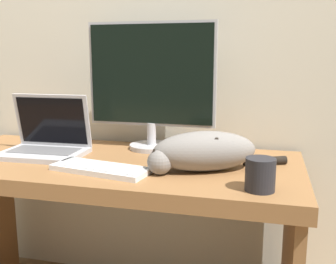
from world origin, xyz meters
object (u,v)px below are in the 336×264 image
at_px(monitor, 151,83).
at_px(external_keyboard, 100,169).
at_px(laptop, 46,143).
at_px(cat, 203,151).
at_px(coffee_mug, 260,174).

distance_m(monitor, external_keyboard, 0.49).
bearing_deg(monitor, external_keyboard, -101.27).
bearing_deg(laptop, monitor, 25.79).
bearing_deg(monitor, cat, -45.35).
bearing_deg(coffee_mug, monitor, 137.00).
xyz_separation_m(cat, coffee_mug, (0.21, -0.17, -0.02)).
bearing_deg(laptop, coffee_mug, -17.02).
height_order(monitor, cat, monitor).
xyz_separation_m(laptop, coffee_mug, (0.90, -0.24, 0.00)).
xyz_separation_m(monitor, external_keyboard, (-0.08, -0.39, -0.29)).
bearing_deg(external_keyboard, monitor, 89.02).
bearing_deg(external_keyboard, cat, 26.65).
height_order(external_keyboard, cat, cat).
height_order(cat, coffee_mug, cat).
bearing_deg(cat, external_keyboard, 171.99).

